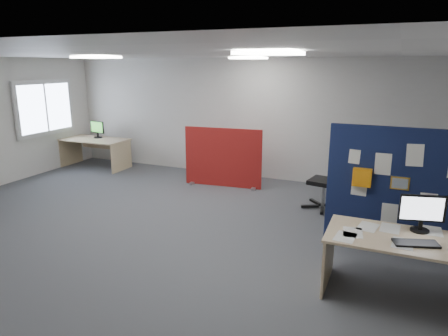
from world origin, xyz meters
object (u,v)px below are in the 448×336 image
(second_desk, at_px, (96,145))
(navy_divider, at_px, (406,192))
(main_desk, at_px, (415,252))
(monitor_second, at_px, (97,129))
(red_divider, at_px, (223,158))
(office_chair, at_px, (331,175))
(monitor_main, at_px, (422,211))

(second_desk, bearing_deg, navy_divider, -16.35)
(main_desk, height_order, monitor_second, monitor_second)
(red_divider, bearing_deg, main_desk, -46.42)
(office_chair, bearing_deg, second_desk, -177.68)
(second_desk, height_order, office_chair, office_chair)
(red_divider, relative_size, second_desk, 1.00)
(navy_divider, height_order, monitor_main, navy_divider)
(monitor_main, relative_size, monitor_second, 1.03)
(navy_divider, distance_m, second_desk, 7.45)
(main_desk, bearing_deg, monitor_main, 80.89)
(monitor_main, distance_m, monitor_second, 7.99)
(main_desk, xyz_separation_m, second_desk, (-7.26, 3.32, -0.01))
(monitor_main, xyz_separation_m, second_desk, (-7.30, 3.09, -0.41))
(main_desk, height_order, red_divider, red_divider)
(red_divider, bearing_deg, navy_divider, -33.98)
(navy_divider, xyz_separation_m, office_chair, (-1.18, 1.29, -0.22))
(main_desk, distance_m, red_divider, 4.76)
(navy_divider, distance_m, monitor_second, 7.50)
(navy_divider, bearing_deg, office_chair, 132.34)
(navy_divider, bearing_deg, monitor_main, -81.20)
(second_desk, distance_m, office_chair, 6.02)
(second_desk, xyz_separation_m, office_chair, (5.96, -0.80, 0.10))
(monitor_main, bearing_deg, navy_divider, 84.89)
(office_chair, bearing_deg, navy_divider, -37.69)
(navy_divider, height_order, main_desk, navy_divider)
(second_desk, bearing_deg, main_desk, -24.55)
(main_desk, distance_m, second_desk, 7.98)
(monitor_main, height_order, monitor_second, same)
(monitor_main, height_order, red_divider, red_divider)
(main_desk, distance_m, monitor_second, 8.06)
(navy_divider, bearing_deg, monitor_second, 162.79)
(second_desk, bearing_deg, monitor_second, 99.30)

